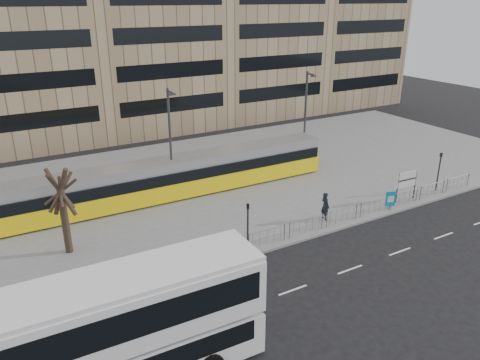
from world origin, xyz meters
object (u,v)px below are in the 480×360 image
pedestrian (325,206)px  lamp_post_west (171,140)px  tram (175,177)px  double_decker_bus (109,332)px  ad_panel (391,199)px  traffic_light_west (248,221)px  traffic_light_east (439,167)px  lamp_post_east (306,115)px  station_sign (407,181)px  bare_tree (56,164)px

pedestrian → lamp_post_west: size_ratio=0.23×
tram → lamp_post_west: (-0.24, -0.17, 3.01)m
double_decker_bus → ad_panel: bearing=17.2°
double_decker_bus → traffic_light_west: 11.65m
ad_panel → traffic_light_east: (5.95, 0.78, 1.15)m
pedestrian → lamp_post_east: 11.78m
station_sign → lamp_post_west: (-14.81, 9.21, 2.96)m
double_decker_bus → lamp_post_west: lamp_post_west is taller
double_decker_bus → station_sign: size_ratio=5.42×
tram → traffic_light_east: bearing=-26.2°
ad_panel → pedestrian: bearing=-173.6°
ad_panel → traffic_light_west: 11.85m
station_sign → ad_panel: (-2.29, -0.66, -0.74)m
station_sign → pedestrian: bearing=179.5°
station_sign → traffic_light_east: traffic_light_east is taller
double_decker_bus → lamp_post_east: lamp_post_east is taller
traffic_light_west → lamp_post_west: 10.12m
pedestrian → traffic_light_west: bearing=100.6°
station_sign → bare_tree: size_ratio=0.29×
double_decker_bus → pedestrian: size_ratio=6.25×
ad_panel → pedestrian: size_ratio=0.72×
traffic_light_west → double_decker_bus: bearing=-127.0°
double_decker_bus → traffic_light_east: (27.57, 6.92, -0.50)m
double_decker_bus → lamp_post_east: 28.07m
traffic_light_west → lamp_post_east: (12.38, 10.81, 2.59)m
traffic_light_west → bare_tree: 11.26m
pedestrian → bare_tree: bearing=77.0°
traffic_light_west → lamp_post_west: (-0.72, 9.77, 2.55)m
pedestrian → lamp_post_west: (-7.52, 8.69, 3.55)m
lamp_post_west → double_decker_bus: bearing=-119.6°
traffic_light_west → lamp_post_east: bearing=61.8°
traffic_light_west → station_sign: bearing=22.9°
ad_panel → bare_tree: bare_tree is taller
tram → ad_panel: bearing=-38.5°
traffic_light_west → traffic_light_east: same height
double_decker_bus → lamp_post_west: (9.11, 16.00, 2.05)m
traffic_light_west → bare_tree: size_ratio=0.40×
traffic_light_east → bare_tree: bearing=175.3°
station_sign → traffic_light_east: bearing=5.4°
lamp_post_east → bare_tree: size_ratio=1.07×
ad_panel → traffic_light_west: bearing=-160.8°
traffic_light_east → bare_tree: 27.66m
traffic_light_east → lamp_post_east: lamp_post_east is taller
tram → station_sign: (14.56, -9.38, 0.05)m
double_decker_bus → traffic_light_east: double_decker_bus is taller
double_decker_bus → pedestrian: bearing=25.1°
pedestrian → bare_tree: bare_tree is taller
traffic_light_west → traffic_light_east: bearing=22.8°
tram → traffic_light_west: traffic_light_west is taller
traffic_light_east → lamp_post_west: 20.74m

